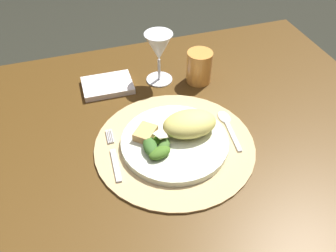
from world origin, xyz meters
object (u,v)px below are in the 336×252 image
dinner_plate (175,142)px  spoon (227,123)px  wine_glass (159,49)px  napkin (108,85)px  amber_tumbler (199,67)px  dining_table (169,178)px  fork (114,157)px

dinner_plate → spoon: size_ratio=1.73×
spoon → wine_glass: wine_glass is taller
napkin → wine_glass: 0.17m
spoon → amber_tumbler: amber_tumbler is taller
dining_table → wine_glass: bearing=80.0°
dining_table → napkin: size_ratio=8.48×
wine_glass → amber_tumbler: bearing=-19.0°
wine_glass → napkin: bearing=176.8°
dining_table → fork: fork is taller
dinner_plate → spoon: (0.14, 0.03, -0.01)m
dinner_plate → wine_glass: bearing=80.8°
dining_table → dinner_plate: (-0.01, -0.07, 0.22)m
spoon → amber_tumbler: 0.20m
amber_tumbler → napkin: bearing=170.0°
dinner_plate → napkin: (-0.10, 0.27, -0.01)m
dining_table → spoon: (0.14, -0.04, 0.21)m
dinner_plate → spoon: bearing=11.1°
dinner_plate → napkin: size_ratio=1.82×
dinner_plate → fork: size_ratio=1.52×
spoon → napkin: bearing=135.9°
dinner_plate → wine_glass: 0.28m
dining_table → fork: bearing=-156.1°
dining_table → spoon: 0.25m
napkin → dining_table: bearing=-60.7°
napkin → wine_glass: size_ratio=0.93×
fork → spoon: spoon is taller
spoon → napkin: 0.35m
dinner_plate → spoon: dinner_plate is taller
amber_tumbler → dining_table: bearing=-131.6°
fork → napkin: size_ratio=1.20×
spoon → amber_tumbler: size_ratio=1.57×
spoon → wine_glass: (-0.10, 0.23, 0.09)m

